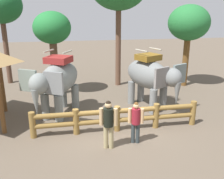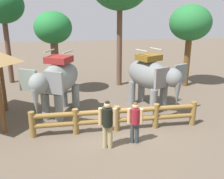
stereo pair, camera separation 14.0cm
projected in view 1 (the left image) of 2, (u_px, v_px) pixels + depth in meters
name	position (u px, v px, depth m)	size (l,w,h in m)	color
ground_plane	(117.00, 130.00, 10.43)	(60.00, 60.00, 0.00)	brown
log_fence	(117.00, 117.00, 10.25)	(6.82, 0.25, 1.05)	olive
elephant_near_left	(57.00, 81.00, 11.41)	(2.79, 3.49, 2.99)	slate
elephant_center	(151.00, 76.00, 12.29)	(2.64, 3.44, 2.92)	slate
tourist_woman_in_black	(136.00, 120.00, 9.23)	(0.55, 0.38, 1.61)	#2F393B
tourist_man_in_blue	(108.00, 121.00, 8.83)	(0.62, 0.42, 1.80)	tan
tree_back_center	(52.00, 31.00, 13.68)	(2.03, 2.03, 4.63)	brown
tree_far_right	(189.00, 24.00, 15.34)	(2.51, 2.51, 5.00)	brown
tree_deep_back	(1.00, 7.00, 15.57)	(2.58, 2.58, 6.02)	brown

